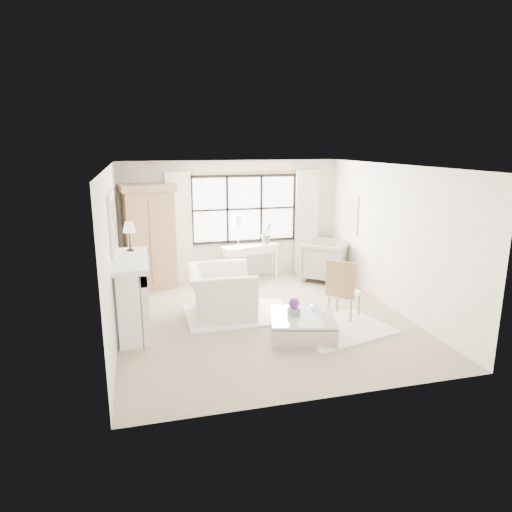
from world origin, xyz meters
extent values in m
plane|color=tan|center=(0.00, 0.00, 0.00)|extent=(5.50, 5.50, 0.00)
plane|color=silver|center=(0.00, 0.00, 2.70)|extent=(5.50, 5.50, 0.00)
plane|color=beige|center=(0.00, 2.75, 1.35)|extent=(5.00, 0.00, 5.00)
plane|color=beige|center=(0.00, -2.75, 1.35)|extent=(5.00, 0.00, 5.00)
plane|color=beige|center=(-2.50, 0.00, 1.35)|extent=(0.00, 5.50, 5.50)
plane|color=white|center=(2.50, 0.00, 1.35)|extent=(0.00, 5.50, 5.50)
cube|color=white|center=(0.30, 2.73, 1.60)|extent=(2.40, 0.02, 1.50)
cylinder|color=#AC8C3B|center=(0.30, 2.67, 2.47)|extent=(3.30, 0.04, 0.04)
cube|color=silver|center=(-1.20, 2.65, 1.24)|extent=(0.55, 0.10, 2.47)
cube|color=beige|center=(1.80, 2.65, 1.24)|extent=(0.55, 0.10, 2.47)
cube|color=white|center=(-2.29, 0.00, 0.59)|extent=(0.34, 1.50, 1.18)
cube|color=#B8B7BF|center=(-2.12, 0.00, 0.53)|extent=(0.03, 1.22, 0.97)
cube|color=black|center=(-2.11, 0.00, 0.32)|extent=(0.06, 0.52, 0.50)
cube|color=white|center=(-2.25, 0.00, 1.22)|extent=(0.58, 1.66, 0.08)
cube|color=white|center=(-2.47, 0.00, 1.84)|extent=(0.05, 1.15, 0.95)
cube|color=silver|center=(-2.44, 0.00, 1.84)|extent=(0.02, 1.00, 0.80)
cube|color=silver|center=(2.47, 1.70, 1.55)|extent=(0.04, 0.62, 0.82)
cube|color=beige|center=(2.45, 1.70, 1.55)|extent=(0.01, 0.52, 0.72)
cylinder|color=black|center=(-2.24, 0.53, 1.27)|extent=(0.12, 0.12, 0.03)
cylinder|color=black|center=(-2.24, 0.53, 1.44)|extent=(0.03, 0.03, 0.30)
cone|color=beige|center=(-2.24, 0.53, 1.68)|extent=(0.22, 0.22, 0.18)
cube|color=#AA7E59|center=(-1.86, 2.39, 1.05)|extent=(1.09, 0.77, 2.10)
cube|color=#AA7E59|center=(-1.86, 2.39, 2.17)|extent=(1.23, 0.89, 0.14)
cube|color=white|center=(0.37, 2.48, 0.68)|extent=(1.31, 0.74, 0.14)
cube|color=white|center=(0.37, 2.48, 0.77)|extent=(1.37, 0.80, 0.06)
cylinder|color=#B28A3D|center=(0.10, 2.50, 0.82)|extent=(0.14, 0.14, 0.03)
cylinder|color=#B28A3D|center=(0.10, 2.50, 1.06)|extent=(0.02, 0.02, 0.46)
cone|color=#FEF3CF|center=(0.10, 2.50, 1.38)|extent=(0.28, 0.28, 0.22)
imported|color=#516744|center=(0.77, 2.48, 1.06)|extent=(0.34, 0.31, 0.51)
cylinder|color=silver|center=(-0.17, 0.84, 0.01)|extent=(0.26, 0.26, 0.03)
cylinder|color=silver|center=(-0.17, 0.84, 0.25)|extent=(0.06, 0.06, 0.44)
cylinder|color=white|center=(-0.17, 0.84, 0.49)|extent=(0.40, 0.40, 0.03)
cube|color=white|center=(-0.40, 0.27, 0.02)|extent=(1.90, 1.35, 0.03)
cube|color=white|center=(1.10, -0.83, 0.02)|extent=(1.92, 1.62, 0.03)
imported|color=white|center=(-0.70, 0.40, 0.43)|extent=(1.25, 1.41, 0.87)
imported|color=#A29789|center=(2.02, 1.98, 0.46)|extent=(1.41, 1.40, 0.92)
cube|color=white|center=(1.42, -0.32, 0.46)|extent=(0.66, 0.66, 0.07)
cube|color=#AF7F49|center=(1.25, -0.48, 0.78)|extent=(0.36, 0.39, 0.60)
cube|color=silver|center=(0.38, -0.96, 0.16)|extent=(1.22, 1.22, 0.32)
cube|color=silver|center=(0.38, -0.96, 0.36)|extent=(1.22, 1.22, 0.04)
cube|color=slate|center=(0.25, -0.92, 0.44)|extent=(0.18, 0.18, 0.12)
sphere|color=#532B6D|center=(0.25, -0.92, 0.59)|extent=(0.17, 0.17, 0.17)
cylinder|color=white|center=(0.66, -1.14, 0.44)|extent=(0.09, 0.09, 0.12)
imported|color=white|center=(0.65, -0.77, 0.45)|extent=(0.18, 0.18, 0.14)
camera|label=1|loc=(-2.07, -7.42, 3.07)|focal=32.00mm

